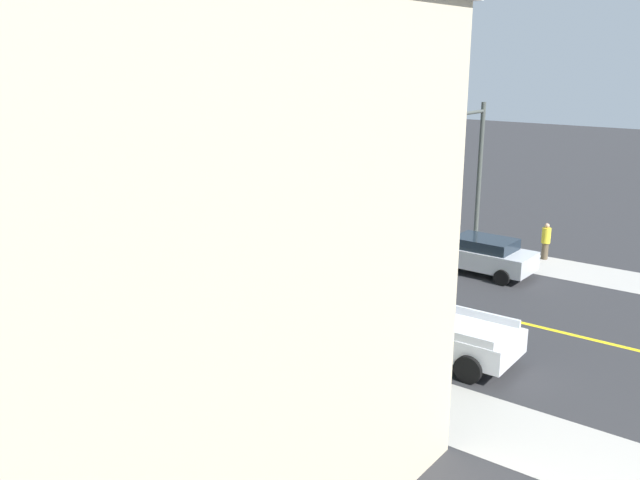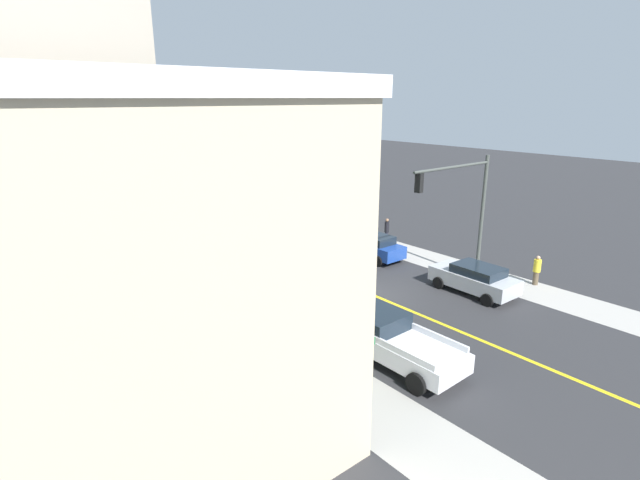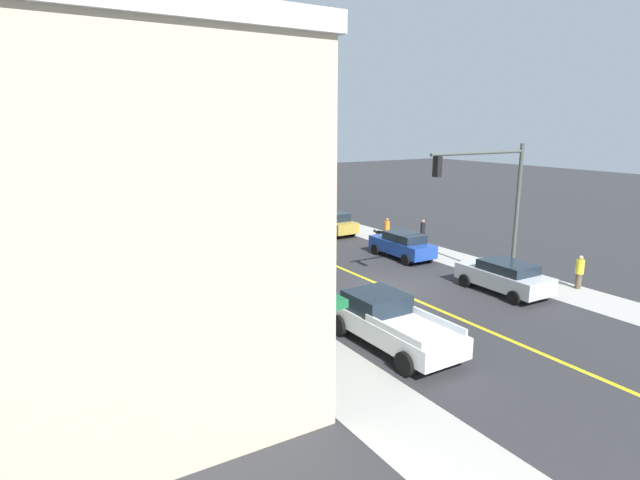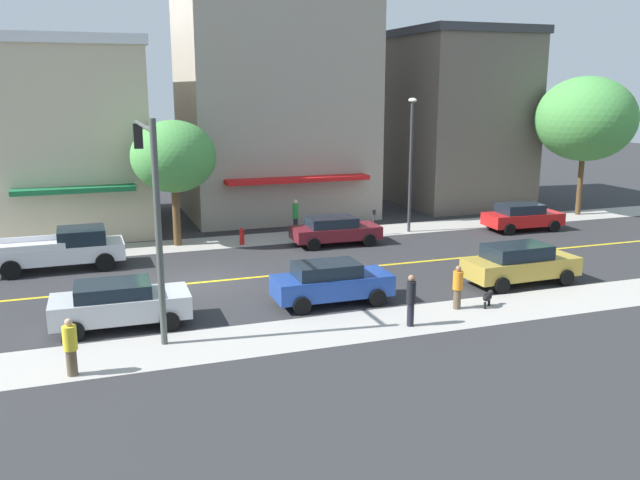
% 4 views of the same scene
% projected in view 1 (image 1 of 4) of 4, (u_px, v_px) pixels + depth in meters
% --- Properties ---
extents(ground_plane, '(140.00, 140.00, 0.00)m').
position_uv_depth(ground_plane, '(355.00, 283.00, 26.72)').
color(ground_plane, '#2D2D30').
extents(sidewalk_left, '(2.80, 126.00, 0.01)m').
position_uv_depth(sidewalk_left, '(234.00, 338.00, 21.47)').
color(sidewalk_left, '#ADA8A0').
rests_on(sidewalk_left, ground).
extents(sidewalk_right, '(2.80, 126.00, 0.01)m').
position_uv_depth(sidewalk_right, '(437.00, 246.00, 31.98)').
color(sidewalk_right, '#ADA8A0').
rests_on(sidewalk_right, ground).
extents(road_centerline_stripe, '(0.20, 126.00, 0.00)m').
position_uv_depth(road_centerline_stripe, '(355.00, 283.00, 26.72)').
color(road_centerline_stripe, yellow).
rests_on(road_centerline_stripe, ground).
extents(brick_apartment_block, '(12.52, 7.78, 10.22)m').
position_uv_depth(brick_apartment_block, '(123.00, 265.00, 11.88)').
color(brick_apartment_block, beige).
rests_on(brick_apartment_block, ground).
extents(street_tree_right_corner, '(4.12, 4.12, 6.18)m').
position_uv_depth(street_tree_right_corner, '(225.00, 204.00, 20.23)').
color(street_tree_right_corner, brown).
rests_on(street_tree_right_corner, ground).
extents(street_tree_left_far, '(4.98, 4.98, 7.54)m').
position_uv_depth(street_tree_left_far, '(126.00, 107.00, 45.25)').
color(street_tree_left_far, brown).
rests_on(street_tree_left_far, ground).
extents(fire_hydrant, '(0.44, 0.24, 0.85)m').
position_uv_depth(fire_hydrant, '(187.00, 298.00, 23.81)').
color(fire_hydrant, red).
rests_on(fire_hydrant, ground).
extents(parking_meter, '(0.12, 0.18, 1.38)m').
position_uv_depth(parking_meter, '(74.00, 250.00, 27.98)').
color(parking_meter, '#4C4C51').
rests_on(parking_meter, ground).
extents(traffic_light_mast, '(6.01, 0.32, 6.84)m').
position_uv_depth(traffic_light_mast, '(462.00, 158.00, 27.65)').
color(traffic_light_mast, '#474C47').
rests_on(traffic_light_mast, ground).
extents(street_lamp, '(0.70, 0.36, 7.16)m').
position_uv_depth(street_lamp, '(33.00, 163.00, 28.23)').
color(street_lamp, '#38383D').
rests_on(street_lamp, ground).
extents(red_sedan_left_curb, '(2.12, 4.28, 1.49)m').
position_uv_depth(red_sedan_left_curb, '(10.00, 218.00, 34.06)').
color(red_sedan_left_curb, red).
rests_on(red_sedan_left_curb, ground).
extents(maroon_sedan_left_curb, '(2.14, 4.42, 1.42)m').
position_uv_depth(maroon_sedan_left_curb, '(144.00, 257.00, 27.50)').
color(maroon_sedan_left_curb, maroon).
rests_on(maroon_sedan_left_curb, ground).
extents(gold_sedan_right_curb, '(2.07, 4.66, 1.61)m').
position_uv_depth(gold_sedan_right_curb, '(220.00, 205.00, 36.94)').
color(gold_sedan_right_curb, '#B29338').
rests_on(gold_sedan_right_curb, ground).
extents(silver_sedan_right_curb, '(2.19, 4.46, 1.51)m').
position_uv_depth(silver_sedan_right_curb, '(480.00, 254.00, 27.79)').
color(silver_sedan_right_curb, '#B7BABF').
rests_on(silver_sedan_right_curb, ground).
extents(blue_sedan_right_curb, '(1.96, 4.31, 1.55)m').
position_uv_depth(blue_sedan_right_curb, '(337.00, 227.00, 32.16)').
color(blue_sedan_right_curb, '#1E429E').
rests_on(blue_sedan_right_curb, ground).
extents(white_pickup_truck, '(2.38, 5.46, 1.75)m').
position_uv_depth(white_pickup_truck, '(421.00, 324.00, 20.31)').
color(white_pickup_truck, silver).
rests_on(white_pickup_truck, ground).
extents(pedestrian_orange_shirt, '(0.36, 0.36, 1.58)m').
position_uv_depth(pedestrian_orange_shirt, '(299.00, 208.00, 36.09)').
color(pedestrian_orange_shirt, brown).
rests_on(pedestrian_orange_shirt, ground).
extents(pedestrian_black_shirt, '(0.31, 0.31, 1.75)m').
position_uv_depth(pedestrian_black_shirt, '(346.00, 209.00, 35.46)').
color(pedestrian_black_shirt, black).
rests_on(pedestrian_black_shirt, ground).
extents(pedestrian_yellow_shirt, '(0.38, 0.38, 1.64)m').
position_uv_depth(pedestrian_yellow_shirt, '(546.00, 241.00, 29.65)').
color(pedestrian_yellow_shirt, brown).
rests_on(pedestrian_yellow_shirt, ground).
extents(pedestrian_green_shirt, '(0.33, 0.33, 1.87)m').
position_uv_depth(pedestrian_green_shirt, '(94.00, 275.00, 24.44)').
color(pedestrian_green_shirt, black).
rests_on(pedestrian_green_shirt, ground).
extents(small_dog, '(0.60, 0.69, 0.56)m').
position_uv_depth(small_dog, '(285.00, 213.00, 37.03)').
color(small_dog, black).
rests_on(small_dog, ground).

